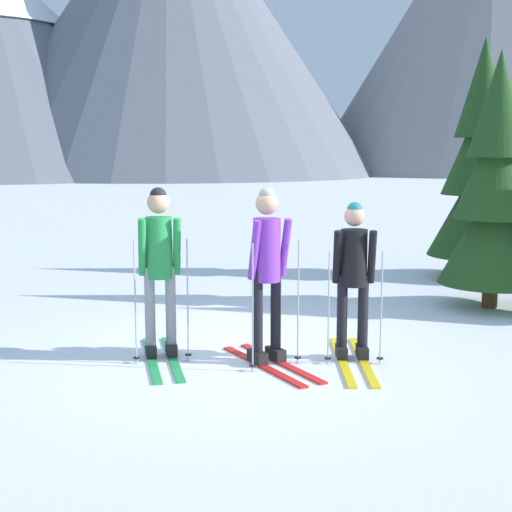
# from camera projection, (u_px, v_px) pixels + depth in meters

# --- Properties ---
(ground_plane) EXTENTS (400.00, 400.00, 0.00)m
(ground_plane) POSITION_uv_depth(u_px,v_px,m) (246.00, 354.00, 7.64)
(ground_plane) COLOR white
(skier_in_green) EXTENTS (0.61, 1.68, 1.82)m
(skier_in_green) POSITION_uv_depth(u_px,v_px,m) (159.00, 261.00, 7.41)
(skier_in_green) COLOR green
(skier_in_green) RESTS_ON ground
(skier_in_purple) EXTENTS (0.93, 1.54, 1.82)m
(skier_in_purple) POSITION_uv_depth(u_px,v_px,m) (267.00, 266.00, 7.18)
(skier_in_purple) COLOR red
(skier_in_purple) RESTS_ON ground
(skier_in_black) EXTENTS (0.61, 1.76, 1.67)m
(skier_in_black) POSITION_uv_depth(u_px,v_px,m) (353.00, 275.00, 7.33)
(skier_in_black) COLOR yellow
(skier_in_black) RESTS_ON ground
(pine_tree_near) EXTENTS (1.47, 1.47, 3.55)m
(pine_tree_near) POSITION_uv_depth(u_px,v_px,m) (495.00, 192.00, 9.70)
(pine_tree_near) COLOR #51381E
(pine_tree_near) RESTS_ON ground
(pine_tree_mid) EXTENTS (1.69, 1.69, 4.08)m
(pine_tree_mid) POSITION_uv_depth(u_px,v_px,m) (480.00, 170.00, 12.01)
(pine_tree_mid) COLOR #51381E
(pine_tree_mid) RESTS_ON ground
(mountain_ridge_distant) EXTENTS (87.46, 42.75, 29.65)m
(mountain_ridge_distant) POSITION_uv_depth(u_px,v_px,m) (222.00, 30.00, 65.85)
(mountain_ridge_distant) COLOR slate
(mountain_ridge_distant) RESTS_ON ground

